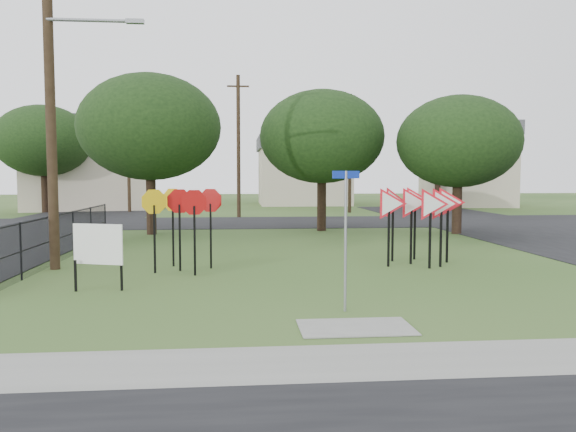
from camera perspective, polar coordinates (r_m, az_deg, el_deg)
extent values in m
plane|color=#31521E|center=(12.45, 4.56, -8.35)|extent=(140.00, 140.00, 0.00)
cube|color=gray|center=(8.49, 9.48, -14.33)|extent=(30.00, 1.60, 0.02)
cube|color=#31521E|center=(7.40, 11.93, -17.20)|extent=(30.00, 0.80, 0.02)
cube|color=black|center=(32.16, -1.43, -0.63)|extent=(60.00, 8.00, 0.02)
cube|color=gray|center=(10.16, 6.88, -11.18)|extent=(2.00, 1.20, 0.02)
cylinder|color=gray|center=(11.09, 5.86, -2.61)|extent=(0.06, 0.06, 2.78)
cube|color=#0E29A1|center=(11.01, 5.91, 4.20)|extent=(0.56, 0.16, 0.15)
cube|color=black|center=(16.06, -10.93, -2.19)|extent=(0.06, 0.06, 1.88)
cube|color=black|center=(16.37, -7.85, -2.03)|extent=(0.06, 0.06, 1.88)
cube|color=black|center=(15.27, -9.46, -2.49)|extent=(0.06, 0.06, 1.88)
cube|color=black|center=(15.86, -13.40, -2.31)|extent=(0.06, 0.06, 1.88)
cube|color=black|center=(16.92, -11.59, -1.88)|extent=(0.06, 0.06, 1.88)
cube|color=black|center=(16.79, 10.19, -2.02)|extent=(0.06, 0.06, 1.81)
cube|color=black|center=(17.41, 12.40, -1.83)|extent=(0.06, 0.06, 1.81)
cube|color=black|center=(17.07, 15.26, -2.00)|extent=(0.06, 0.06, 1.81)
cube|color=black|center=(17.87, 10.58, -1.66)|extent=(0.06, 0.06, 1.81)
cube|color=black|center=(18.39, 12.74, -1.52)|extent=(0.06, 0.06, 1.81)
cube|color=black|center=(17.99, 15.88, -1.70)|extent=(0.06, 0.06, 1.81)
cube|color=black|center=(16.71, 14.22, -2.11)|extent=(0.06, 0.06, 1.81)
cube|color=black|center=(13.98, -20.78, -5.70)|extent=(0.05, 0.05, 0.73)
cube|color=black|center=(13.73, -16.55, -5.77)|extent=(0.05, 0.05, 0.73)
cube|color=white|center=(13.74, -18.76, -2.73)|extent=(1.21, 0.43, 0.94)
cylinder|color=#39291A|center=(17.45, -23.03, 11.42)|extent=(0.28, 0.28, 10.00)
cylinder|color=gray|center=(17.42, -19.37, 18.24)|extent=(2.40, 0.10, 0.10)
cube|color=gray|center=(17.18, -15.28, 18.53)|extent=(0.50, 0.18, 0.12)
cylinder|color=#39291A|center=(36.03, -5.05, 7.01)|extent=(0.24, 0.24, 9.00)
cube|color=#39291A|center=(36.42, -5.09, 12.99)|extent=(1.40, 0.10, 0.10)
cylinder|color=#39291A|center=(40.82, 6.31, 6.32)|extent=(0.24, 0.24, 8.50)
cube|color=#39291A|center=(41.11, 6.35, 11.27)|extent=(1.40, 0.10, 0.10)
cylinder|color=#39291A|center=(42.77, -15.91, 6.42)|extent=(0.24, 0.24, 9.00)
cube|color=#39291A|center=(43.10, -16.02, 11.47)|extent=(1.40, 0.10, 0.10)
cylinder|color=black|center=(15.91, -25.51, -3.27)|extent=(0.05, 0.05, 1.50)
cylinder|color=black|center=(18.07, -22.97, -2.35)|extent=(0.05, 0.05, 1.50)
cylinder|color=black|center=(20.25, -20.98, -1.63)|extent=(0.05, 0.05, 1.50)
cylinder|color=black|center=(22.47, -19.38, -1.04)|extent=(0.05, 0.05, 1.50)
cylinder|color=black|center=(24.69, -18.07, -0.56)|extent=(0.05, 0.05, 1.50)
cube|color=black|center=(19.10, -21.97, 0.15)|extent=(0.03, 11.50, 0.03)
cube|color=black|center=(19.16, -21.92, -1.97)|extent=(0.03, 11.50, 0.03)
cube|color=black|center=(19.16, -21.92, -1.97)|extent=(0.01, 11.50, 1.50)
cube|color=beige|center=(47.51, -19.73, 4.28)|extent=(10.08, 8.46, 6.00)
cube|color=#4C4C51|center=(47.67, -19.84, 8.61)|extent=(10.58, 8.88, 1.20)
cube|color=beige|center=(52.34, 1.54, 3.94)|extent=(8.00, 8.00, 5.00)
cube|color=#4C4C51|center=(52.42, 1.54, 7.33)|extent=(8.40, 8.40, 1.20)
cube|color=beige|center=(52.01, 17.62, 4.30)|extent=(7.91, 7.91, 6.00)
cube|color=#4C4C51|center=(52.15, 17.71, 8.26)|extent=(8.30, 8.30, 1.20)
cylinder|color=black|center=(26.32, -13.73, 1.03)|extent=(0.44, 0.44, 2.62)
ellipsoid|color=black|center=(26.37, -13.86, 8.76)|extent=(6.40, 6.40, 4.80)
cylinder|color=black|center=(27.33, 3.43, 1.07)|extent=(0.44, 0.44, 2.45)
ellipsoid|color=black|center=(27.35, 3.46, 8.04)|extent=(6.00, 6.00, 4.50)
cylinder|color=black|center=(26.98, 16.78, 0.67)|extent=(0.44, 0.44, 2.27)
ellipsoid|color=black|center=(26.98, 16.92, 7.25)|extent=(5.60, 5.60, 4.20)
cylinder|color=black|center=(44.26, -23.49, 2.14)|extent=(0.44, 0.44, 2.80)
ellipsoid|color=black|center=(44.31, -23.63, 7.03)|extent=(6.80, 6.80, 5.10)
cylinder|color=black|center=(46.85, 14.95, 2.22)|extent=(0.44, 0.44, 2.45)
ellipsoid|color=black|center=(46.86, 15.02, 6.28)|extent=(6.00, 6.00, 4.50)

